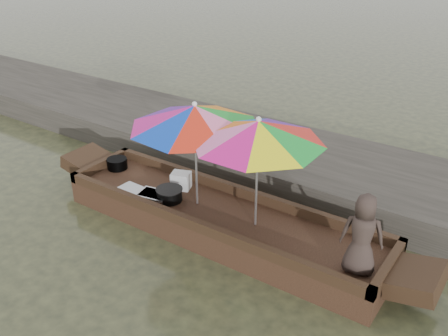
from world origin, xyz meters
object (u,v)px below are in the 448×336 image
Objects in this scene: cooking_pot at (117,164)px; tray_scallop at (133,191)px; vendor at (362,235)px; charcoal_grill at (169,195)px; umbrella_stern at (257,174)px; tray_crayfish at (154,196)px; umbrella_bow at (196,155)px; boat_hull at (220,222)px; supply_bag at (181,181)px.

cooking_pot is 0.71× the size of tray_scallop.
vendor is at bearing -4.48° from cooking_pot.
umbrella_stern is at bearing 6.43° from charcoal_grill.
tray_crayfish reaches higher than tray_scallop.
vendor reaches higher than tray_scallop.
vendor is at bearing -3.97° from umbrella_bow.
umbrella_stern is at bearing 0.00° from boat_hull.
cooking_pot is 0.71× the size of tray_crayfish.
boat_hull is at bearing 12.08° from tray_scallop.
umbrella_bow reaches higher than supply_bag.
cooking_pot is 0.32× the size of vendor.
supply_bag is at bearing 46.05° from tray_scallop.
vendor is (2.08, -0.17, 0.69)m from boat_hull.
supply_bag is at bearing -23.75° from vendor.
cooking_pot is at bearing -176.86° from supply_bag.
umbrella_bow is at bearing 21.60° from charcoal_grill.
tray_crayfish is 1.66× the size of supply_bag.
charcoal_grill is 0.81m from umbrella_bow.
umbrella_bow is at bearing 180.00° from umbrella_stern.
tray_scallop is at bearing -166.57° from charcoal_grill.
cooking_pot is 1.43m from charcoal_grill.
charcoal_grill reaches higher than tray_crayfish.
tray_crayfish is (1.17, -0.41, -0.04)m from cooking_pot.
tray_scallop is at bearing -13.89° from vendor.
cooking_pot is at bearing -20.45° from vendor.
supply_bag is 0.27× the size of vendor.
umbrella_stern is at bearing 8.98° from tray_crayfish.
tray_scallop is 2.14m from umbrella_stern.
vendor reaches higher than supply_bag.
supply_bag is at bearing 3.14° from cooking_pot.
tray_crayfish is 0.51m from supply_bag.
vendor reaches higher than cooking_pot.
umbrella_bow reaches higher than boat_hull.
umbrella_bow is at bearing -5.19° from cooking_pot.
cooking_pot is 4.30m from vendor.
umbrella_stern is (1.47, -0.23, 0.65)m from supply_bag.
vendor is (3.48, 0.13, 0.48)m from tray_scallop.
umbrella_stern is (-1.50, 0.17, 0.26)m from vendor.
tray_scallop is 1.28m from umbrella_bow.
umbrella_stern is at bearing -3.35° from cooking_pot.
supply_bag is at bearing 170.98° from umbrella_stern.
cooking_pot is 1.30m from supply_bag.
vendor is at bearing -0.35° from charcoal_grill.
boat_hull is 1.07m from tray_crayfish.
supply_bag reaches higher than boat_hull.
umbrella_bow reaches higher than charcoal_grill.
vendor reaches higher than charcoal_grill.
umbrella_stern is (0.98, 0.00, 0.00)m from umbrella_bow.
umbrella_bow reaches higher than cooking_pot.
umbrella_bow is 0.98m from umbrella_stern.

